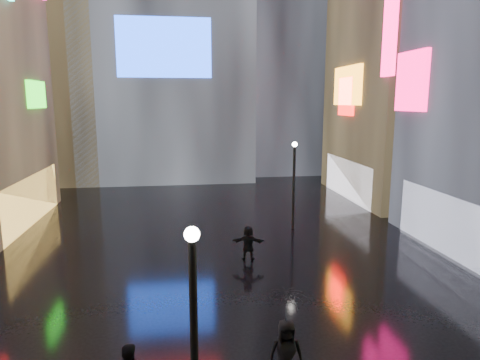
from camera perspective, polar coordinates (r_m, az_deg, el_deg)
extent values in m
plane|color=black|center=(22.77, -2.86, -8.78)|extent=(140.00, 140.00, 0.00)
cube|color=#FFC659|center=(29.53, -26.04, -2.34)|extent=(0.20, 10.00, 3.00)
cube|color=#22DF18|center=(30.58, -25.51, 10.24)|extent=(0.25, 3.00, 1.71)
cube|color=white|center=(23.33, 26.30, -5.56)|extent=(0.20, 9.00, 3.00)
cube|color=#F80C5A|center=(25.92, 21.93, 12.12)|extent=(0.25, 2.99, 3.26)
cube|color=black|center=(36.74, 22.68, 19.89)|extent=(10.00, 12.00, 28.00)
cube|color=white|center=(34.53, 14.19, 0.14)|extent=(0.20, 9.00, 3.00)
cube|color=orange|center=(34.22, 14.14, 12.10)|extent=(0.25, 4.92, 2.91)
cube|color=#F8100C|center=(34.31, 14.00, 10.73)|extent=(0.25, 2.63, 2.87)
cube|color=#194CFF|center=(38.59, -10.09, 17.01)|extent=(8.00, 0.20, 5.00)
cube|color=black|center=(49.57, 5.15, 21.48)|extent=(12.00, 12.00, 34.00)
cube|color=black|center=(45.40, -24.53, 16.52)|extent=(10.00, 10.00, 26.00)
cylinder|color=black|center=(9.21, -6.08, -22.50)|extent=(0.16, 0.16, 5.00)
sphere|color=white|center=(8.11, -6.43, -7.21)|extent=(0.30, 0.30, 0.30)
cylinder|color=black|center=(25.29, 7.17, -1.02)|extent=(0.16, 0.16, 5.00)
sphere|color=white|center=(24.91, 7.31, 4.74)|extent=(0.30, 0.30, 0.30)
imported|color=black|center=(12.18, 6.13, -22.12)|extent=(0.98, 0.68, 1.91)
imported|color=black|center=(20.60, 1.10, -8.41)|extent=(1.63, 0.82, 1.68)
imported|color=black|center=(11.49, 6.27, -16.26)|extent=(1.12, 1.11, 0.87)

